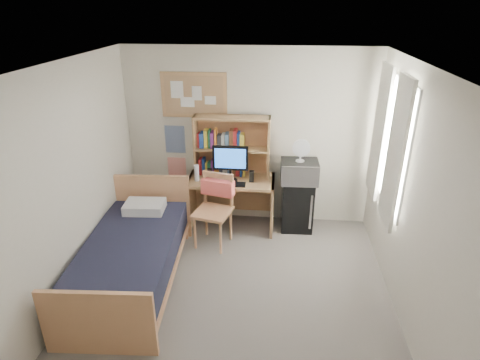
# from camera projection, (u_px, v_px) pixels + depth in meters

# --- Properties ---
(floor) EXTENTS (3.60, 4.20, 0.02)m
(floor) POSITION_uv_depth(u_px,v_px,m) (233.00, 308.00, 4.49)
(floor) COLOR gray
(floor) RESTS_ON ground
(ceiling) EXTENTS (3.60, 4.20, 0.02)m
(ceiling) POSITION_uv_depth(u_px,v_px,m) (231.00, 70.00, 3.42)
(ceiling) COLOR white
(ceiling) RESTS_ON wall_back
(wall_back) EXTENTS (3.60, 0.04, 2.60)m
(wall_back) POSITION_uv_depth(u_px,v_px,m) (249.00, 138.00, 5.86)
(wall_back) COLOR silver
(wall_back) RESTS_ON floor
(wall_left) EXTENTS (0.04, 4.20, 2.60)m
(wall_left) POSITION_uv_depth(u_px,v_px,m) (58.00, 197.00, 4.12)
(wall_left) COLOR silver
(wall_left) RESTS_ON floor
(wall_right) EXTENTS (0.04, 4.20, 2.60)m
(wall_right) POSITION_uv_depth(u_px,v_px,m) (420.00, 213.00, 3.79)
(wall_right) COLOR silver
(wall_right) RESTS_ON floor
(window_unit) EXTENTS (0.10, 1.40, 1.70)m
(window_unit) POSITION_uv_depth(u_px,v_px,m) (389.00, 142.00, 4.76)
(window_unit) COLOR white
(window_unit) RESTS_ON wall_right
(curtain_left) EXTENTS (0.04, 0.55, 1.70)m
(curtain_left) POSITION_uv_depth(u_px,v_px,m) (395.00, 154.00, 4.40)
(curtain_left) COLOR white
(curtain_left) RESTS_ON wall_right
(curtain_right) EXTENTS (0.04, 0.55, 1.70)m
(curtain_right) POSITION_uv_depth(u_px,v_px,m) (379.00, 132.00, 5.13)
(curtain_right) COLOR white
(curtain_right) RESTS_ON wall_right
(bulletin_board) EXTENTS (0.94, 0.03, 0.64)m
(bulletin_board) POSITION_uv_depth(u_px,v_px,m) (194.00, 95.00, 5.66)
(bulletin_board) COLOR tan
(bulletin_board) RESTS_ON wall_back
(poster_wave) EXTENTS (0.30, 0.01, 0.42)m
(poster_wave) POSITION_uv_depth(u_px,v_px,m) (175.00, 139.00, 5.97)
(poster_wave) COLOR navy
(poster_wave) RESTS_ON wall_back
(poster_japan) EXTENTS (0.28, 0.01, 0.36)m
(poster_japan) POSITION_uv_depth(u_px,v_px,m) (177.00, 168.00, 6.16)
(poster_japan) COLOR red
(poster_japan) RESTS_ON wall_back
(desk) EXTENTS (1.26, 0.63, 0.78)m
(desk) POSITION_uv_depth(u_px,v_px,m) (231.00, 203.00, 5.95)
(desk) COLOR tan
(desk) RESTS_ON floor
(desk_chair) EXTENTS (0.62, 0.62, 1.02)m
(desk_chair) POSITION_uv_depth(u_px,v_px,m) (213.00, 212.00, 5.46)
(desk_chair) COLOR tan
(desk_chair) RESTS_ON floor
(mini_fridge) EXTENTS (0.47, 0.47, 0.77)m
(mini_fridge) POSITION_uv_depth(u_px,v_px,m) (297.00, 204.00, 5.93)
(mini_fridge) COLOR black
(mini_fridge) RESTS_ON floor
(bed) EXTENTS (1.18, 2.17, 0.58)m
(bed) POSITION_uv_depth(u_px,v_px,m) (132.00, 262.00, 4.77)
(bed) COLOR black
(bed) RESTS_ON floor
(hutch) EXTENTS (1.08, 0.28, 0.89)m
(hutch) POSITION_uv_depth(u_px,v_px,m) (232.00, 147.00, 5.75)
(hutch) COLOR tan
(hutch) RESTS_ON desk
(monitor) EXTENTS (0.50, 0.04, 0.53)m
(monitor) POSITION_uv_depth(u_px,v_px,m) (230.00, 164.00, 5.63)
(monitor) COLOR black
(monitor) RESTS_ON desk
(keyboard) EXTENTS (0.45, 0.14, 0.02)m
(keyboard) POSITION_uv_depth(u_px,v_px,m) (229.00, 184.00, 5.60)
(keyboard) COLOR black
(keyboard) RESTS_ON desk
(speaker_left) EXTENTS (0.07, 0.07, 0.17)m
(speaker_left) POSITION_uv_depth(u_px,v_px,m) (210.00, 175.00, 5.73)
(speaker_left) COLOR black
(speaker_left) RESTS_ON desk
(speaker_right) EXTENTS (0.07, 0.07, 0.16)m
(speaker_right) POSITION_uv_depth(u_px,v_px,m) (252.00, 176.00, 5.68)
(speaker_right) COLOR black
(speaker_right) RESTS_ON desk
(water_bottle) EXTENTS (0.07, 0.07, 0.24)m
(water_bottle) POSITION_uv_depth(u_px,v_px,m) (197.00, 173.00, 5.69)
(water_bottle) COLOR white
(water_bottle) RESTS_ON desk
(hoodie) EXTENTS (0.48, 0.25, 0.22)m
(hoodie) POSITION_uv_depth(u_px,v_px,m) (218.00, 187.00, 5.52)
(hoodie) COLOR #FF6B61
(hoodie) RESTS_ON desk_chair
(microwave) EXTENTS (0.53, 0.41, 0.30)m
(microwave) POSITION_uv_depth(u_px,v_px,m) (299.00, 171.00, 5.69)
(microwave) COLOR #B8B8BD
(microwave) RESTS_ON mini_fridge
(desk_fan) EXTENTS (0.25, 0.25, 0.30)m
(desk_fan) POSITION_uv_depth(u_px,v_px,m) (301.00, 151.00, 5.57)
(desk_fan) COLOR white
(desk_fan) RESTS_ON microwave
(pillow) EXTENTS (0.53, 0.39, 0.12)m
(pillow) POSITION_uv_depth(u_px,v_px,m) (145.00, 207.00, 5.31)
(pillow) COLOR white
(pillow) RESTS_ON bed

